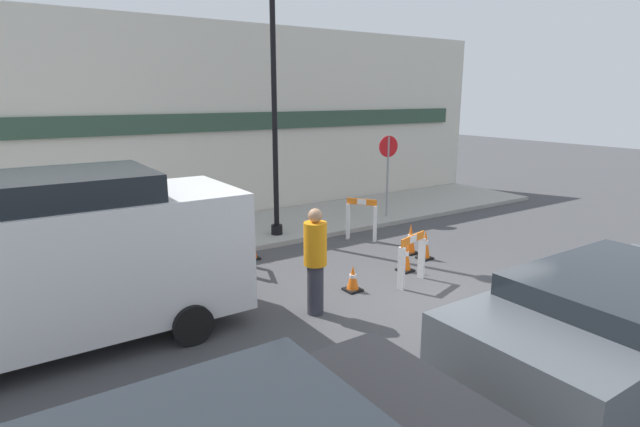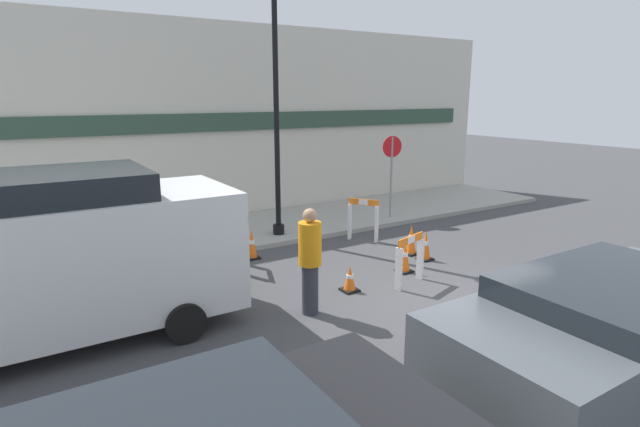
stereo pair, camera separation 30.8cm
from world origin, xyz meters
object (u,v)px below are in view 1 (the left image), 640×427
person_worker (315,258)px  parked_car_1 (618,332)px  stop_sign (388,163)px  streetlamp_post (273,64)px  work_van (42,257)px

person_worker → parked_car_1: size_ratio=0.41×
parked_car_1 → person_worker: bearing=110.1°
person_worker → parked_car_1: person_worker is taller
stop_sign → streetlamp_post: bearing=8.8°
streetlamp_post → work_van: (-5.37, -3.10, -2.87)m
streetlamp_post → person_worker: streetlamp_post is taller
person_worker → parked_car_1: (1.47, -4.01, -0.03)m
parked_car_1 → work_van: (-5.22, 5.15, 0.43)m
person_worker → work_van: (-3.75, 1.14, 0.40)m
stop_sign → parked_car_1: 9.03m
streetlamp_post → work_van: streetlamp_post is taller
stop_sign → person_worker: (-5.20, -4.18, -0.71)m
streetlamp_post → stop_sign: bearing=-0.8°
parked_car_1 → streetlamp_post: bearing=89.0°
streetlamp_post → parked_car_1: (-0.15, -8.25, -3.31)m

